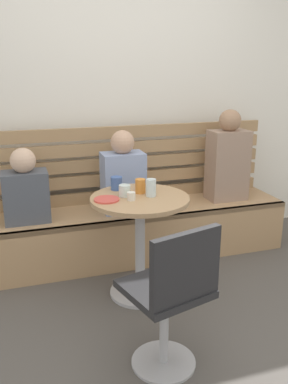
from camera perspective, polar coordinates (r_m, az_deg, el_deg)
The scene contains 15 objects.
ground at distance 2.69m, azimuth 5.70°, elevation -19.52°, with size 8.00×8.00×0.00m, color #514C47.
back_wall at distance 3.72m, azimuth -4.00°, elevation 14.78°, with size 5.20×0.10×2.90m, color white.
booth_bench at distance 3.56m, azimuth -1.87°, elevation -5.63°, with size 2.70×0.52×0.44m.
booth_backrest at distance 3.61m, azimuth -3.01°, elevation 3.95°, with size 2.65×0.04×0.66m.
cafe_table at distance 2.88m, azimuth -0.56°, elevation -4.88°, with size 0.68×0.68×0.74m.
white_chair at distance 2.20m, azimuth 3.88°, elevation -13.99°, with size 0.49×0.49×0.85m.
person_adult at distance 3.72m, azimuth 11.48°, elevation 4.39°, with size 0.34×0.22×0.80m.
person_child_left at distance 3.36m, azimuth -2.92°, elevation 2.21°, with size 0.34×0.22×0.67m.
person_child_middle at distance 3.26m, azimuth -16.04°, elevation 0.26°, with size 0.34×0.22×0.57m.
cup_mug_blue at distance 2.97m, azimuth -3.81°, elevation 1.21°, with size 0.08×0.08×0.10m, color #3D5B9E.
cup_espresso_small at distance 2.73m, azimuth -1.78°, elevation -0.58°, with size 0.06×0.06×0.06m, color silver.
cup_glass_tall at distance 2.81m, azimuth 0.98°, elevation 0.60°, with size 0.07×0.07×0.12m, color silver.
cup_tumbler_orange at distance 2.88m, azimuth -0.51°, elevation 0.83°, with size 0.07×0.07×0.10m, color orange.
cup_glass_short at distance 2.81m, azimuth -2.68°, elevation 0.19°, with size 0.08×0.08×0.08m, color silver.
plate_small at distance 2.75m, azimuth -5.18°, elevation -1.04°, with size 0.17×0.17×0.01m, color #DB4C42.
Camera 1 is at (-0.90, -1.96, 1.60)m, focal length 38.63 mm.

